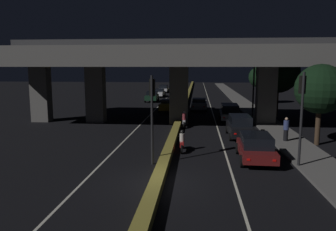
{
  "coord_description": "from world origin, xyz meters",
  "views": [
    {
      "loc": [
        1.81,
        -14.76,
        5.48
      ],
      "look_at": [
        -0.91,
        15.0,
        0.99
      ],
      "focal_mm": 35.0,
      "sensor_mm": 36.0,
      "label": 1
    }
  ],
  "objects_px": {
    "street_lamp": "(252,73)",
    "car_dark_green_second_oncoming": "(152,96)",
    "car_white_fourth_oncoming": "(164,88)",
    "motorcycle_red_filtering_near": "(182,142)",
    "traffic_light_right_of_median": "(302,103)",
    "motorcycle_white_filtering_mid": "(184,120)",
    "car_silver_third": "(230,112)",
    "motorcycle_black_filtering_far": "(188,112)",
    "car_white_third_oncoming": "(159,93)",
    "pedestrian_on_sidewalk": "(286,129)",
    "car_dark_red_lead": "(256,147)",
    "car_taxi_yellow_lead_oncoming": "(168,105)",
    "car_silver_fourth": "(199,104)",
    "traffic_light_left_of_median": "(152,104)",
    "car_black_second": "(240,126)"
  },
  "relations": [
    {
      "from": "car_dark_red_lead",
      "to": "car_silver_third",
      "type": "height_order",
      "value": "car_silver_third"
    },
    {
      "from": "traffic_light_left_of_median",
      "to": "motorcycle_red_filtering_near",
      "type": "height_order",
      "value": "traffic_light_left_of_median"
    },
    {
      "from": "motorcycle_red_filtering_near",
      "to": "motorcycle_black_filtering_far",
      "type": "distance_m",
      "value": 14.46
    },
    {
      "from": "car_dark_red_lead",
      "to": "car_taxi_yellow_lead_oncoming",
      "type": "bearing_deg",
      "value": 20.6
    },
    {
      "from": "car_taxi_yellow_lead_oncoming",
      "to": "car_white_fourth_oncoming",
      "type": "bearing_deg",
      "value": -170.62
    },
    {
      "from": "motorcycle_white_filtering_mid",
      "to": "pedestrian_on_sidewalk",
      "type": "xyz_separation_m",
      "value": [
        7.58,
        -5.47,
        0.37
      ]
    },
    {
      "from": "car_black_second",
      "to": "motorcycle_black_filtering_far",
      "type": "distance_m",
      "value": 10.66
    },
    {
      "from": "motorcycle_black_filtering_far",
      "to": "pedestrian_on_sidewalk",
      "type": "height_order",
      "value": "pedestrian_on_sidewalk"
    },
    {
      "from": "car_taxi_yellow_lead_oncoming",
      "to": "car_dark_green_second_oncoming",
      "type": "relative_size",
      "value": 1.0
    },
    {
      "from": "traffic_light_right_of_median",
      "to": "car_white_fourth_oncoming",
      "type": "distance_m",
      "value": 53.2
    },
    {
      "from": "car_white_third_oncoming",
      "to": "car_white_fourth_oncoming",
      "type": "bearing_deg",
      "value": -177.06
    },
    {
      "from": "street_lamp",
      "to": "car_dark_green_second_oncoming",
      "type": "height_order",
      "value": "street_lamp"
    },
    {
      "from": "car_taxi_yellow_lead_oncoming",
      "to": "pedestrian_on_sidewalk",
      "type": "xyz_separation_m",
      "value": [
        9.96,
        -15.98,
        0.23
      ]
    },
    {
      "from": "car_white_third_oncoming",
      "to": "motorcycle_white_filtering_mid",
      "type": "distance_m",
      "value": 30.46
    },
    {
      "from": "traffic_light_right_of_median",
      "to": "motorcycle_white_filtering_mid",
      "type": "distance_m",
      "value": 13.57
    },
    {
      "from": "car_silver_third",
      "to": "car_white_third_oncoming",
      "type": "bearing_deg",
      "value": 23.03
    },
    {
      "from": "car_silver_fourth",
      "to": "motorcycle_black_filtering_far",
      "type": "height_order",
      "value": "car_silver_fourth"
    },
    {
      "from": "street_lamp",
      "to": "motorcycle_black_filtering_far",
      "type": "relative_size",
      "value": 4.69
    },
    {
      "from": "car_dark_green_second_oncoming",
      "to": "motorcycle_white_filtering_mid",
      "type": "bearing_deg",
      "value": 14.42
    },
    {
      "from": "car_white_fourth_oncoming",
      "to": "motorcycle_red_filtering_near",
      "type": "distance_m",
      "value": 49.02
    },
    {
      "from": "car_white_third_oncoming",
      "to": "car_dark_green_second_oncoming",
      "type": "bearing_deg",
      "value": -0.05
    },
    {
      "from": "traffic_light_right_of_median",
      "to": "traffic_light_left_of_median",
      "type": "bearing_deg",
      "value": 179.99
    },
    {
      "from": "car_white_fourth_oncoming",
      "to": "car_silver_third",
      "type": "bearing_deg",
      "value": 17.31
    },
    {
      "from": "car_silver_third",
      "to": "car_white_fourth_oncoming",
      "type": "bearing_deg",
      "value": 17.68
    },
    {
      "from": "traffic_light_left_of_median",
      "to": "car_taxi_yellow_lead_oncoming",
      "type": "xyz_separation_m",
      "value": [
        -1.08,
        21.94,
        -2.64
      ]
    },
    {
      "from": "car_white_third_oncoming",
      "to": "pedestrian_on_sidewalk",
      "type": "distance_m",
      "value": 37.81
    },
    {
      "from": "street_lamp",
      "to": "car_white_third_oncoming",
      "type": "relative_size",
      "value": 1.77
    },
    {
      "from": "motorcycle_black_filtering_far",
      "to": "car_white_fourth_oncoming",
      "type": "bearing_deg",
      "value": 10.54
    },
    {
      "from": "car_dark_green_second_oncoming",
      "to": "car_silver_third",
      "type": "bearing_deg",
      "value": 29.87
    },
    {
      "from": "car_silver_third",
      "to": "pedestrian_on_sidewalk",
      "type": "height_order",
      "value": "pedestrian_on_sidewalk"
    },
    {
      "from": "motorcycle_white_filtering_mid",
      "to": "traffic_light_right_of_median",
      "type": "bearing_deg",
      "value": -149.71
    },
    {
      "from": "car_white_fourth_oncoming",
      "to": "motorcycle_red_filtering_near",
      "type": "relative_size",
      "value": 2.23
    },
    {
      "from": "car_black_second",
      "to": "car_silver_fourth",
      "type": "bearing_deg",
      "value": 10.73
    },
    {
      "from": "traffic_light_right_of_median",
      "to": "street_lamp",
      "type": "bearing_deg",
      "value": 89.38
    },
    {
      "from": "motorcycle_black_filtering_far",
      "to": "pedestrian_on_sidewalk",
      "type": "relative_size",
      "value": 1.03
    },
    {
      "from": "traffic_light_right_of_median",
      "to": "car_white_third_oncoming",
      "type": "bearing_deg",
      "value": 106.79
    },
    {
      "from": "car_silver_third",
      "to": "pedestrian_on_sidewalk",
      "type": "xyz_separation_m",
      "value": [
        3.12,
        -9.61,
        0.11
      ]
    },
    {
      "from": "car_dark_red_lead",
      "to": "motorcycle_white_filtering_mid",
      "type": "relative_size",
      "value": 2.32
    },
    {
      "from": "car_silver_third",
      "to": "motorcycle_black_filtering_far",
      "type": "relative_size",
      "value": 2.47
    },
    {
      "from": "car_white_third_oncoming",
      "to": "motorcycle_black_filtering_far",
      "type": "distance_m",
      "value": 24.67
    },
    {
      "from": "traffic_light_left_of_median",
      "to": "car_dark_red_lead",
      "type": "height_order",
      "value": "traffic_light_left_of_median"
    },
    {
      "from": "car_black_second",
      "to": "motorcycle_white_filtering_mid",
      "type": "xyz_separation_m",
      "value": [
        -4.51,
        3.78,
        -0.24
      ]
    },
    {
      "from": "car_taxi_yellow_lead_oncoming",
      "to": "pedestrian_on_sidewalk",
      "type": "distance_m",
      "value": 18.83
    },
    {
      "from": "street_lamp",
      "to": "car_black_second",
      "type": "height_order",
      "value": "street_lamp"
    },
    {
      "from": "traffic_light_left_of_median",
      "to": "car_white_fourth_oncoming",
      "type": "bearing_deg",
      "value": 95.26
    },
    {
      "from": "car_black_second",
      "to": "car_white_fourth_oncoming",
      "type": "height_order",
      "value": "car_black_second"
    },
    {
      "from": "traffic_light_left_of_median",
      "to": "car_white_fourth_oncoming",
      "type": "xyz_separation_m",
      "value": [
        -4.75,
        51.57,
        -2.58
      ]
    },
    {
      "from": "car_dark_green_second_oncoming",
      "to": "car_white_fourth_oncoming",
      "type": "height_order",
      "value": "car_dark_green_second_oncoming"
    },
    {
      "from": "car_dark_red_lead",
      "to": "car_silver_third",
      "type": "relative_size",
      "value": 1.01
    },
    {
      "from": "car_white_third_oncoming",
      "to": "motorcycle_white_filtering_mid",
      "type": "height_order",
      "value": "motorcycle_white_filtering_mid"
    }
  ]
}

